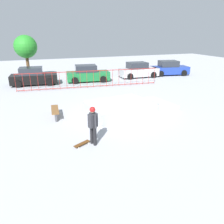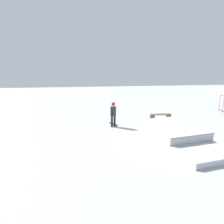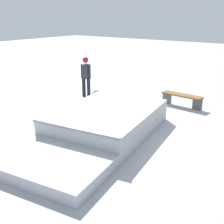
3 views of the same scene
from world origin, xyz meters
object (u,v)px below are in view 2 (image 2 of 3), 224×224
Objects in this scene: skate_ramp at (176,135)px; skater at (113,113)px; skateboard at (113,124)px; park_bench at (161,115)px.

skate_ramp is 3.33× the size of skater.
skater reaches higher than skate_ramp.
park_bench is (-0.69, 3.83, 0.28)m from skateboard.
park_bench is (-4.14, 0.76, 0.04)m from skate_ramp.
skateboard is at bearing -79.84° from park_bench.
skateboard is at bearing -30.09° from skater.
park_bench is (-1.19, 3.90, -0.65)m from skater.
skate_ramp reaches higher than skateboard.
skater reaches higher than park_bench.
skate_ramp is 3.46× the size of park_bench.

